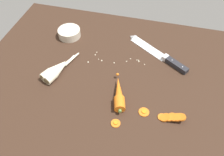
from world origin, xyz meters
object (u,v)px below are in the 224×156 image
at_px(carrot_slice_stack, 172,117).
at_px(carrot_slice_stray_near, 116,123).
at_px(chefs_knife, 155,52).
at_px(prep_bowl, 69,33).
at_px(parsnip_mid_right, 54,69).
at_px(whole_carrot, 119,94).
at_px(parsnip_front, 58,70).
at_px(parsnip_mid_left, 57,71).
at_px(carrot_slice_stray_mid, 144,112).

bearing_deg(carrot_slice_stack, carrot_slice_stray_near, -160.28).
xyz_separation_m(chefs_knife, prep_bowl, (-0.43, 0.02, 0.01)).
height_order(parsnip_mid_right, carrot_slice_stray_near, parsnip_mid_right).
bearing_deg(chefs_knife, carrot_slice_stray_near, -102.18).
relative_size(whole_carrot, prep_bowl, 1.74).
bearing_deg(chefs_knife, whole_carrot, -109.60).
bearing_deg(parsnip_front, carrot_slice_stray_near, -30.87).
bearing_deg(parsnip_mid_left, prep_bowl, 100.32).
bearing_deg(whole_carrot, parsnip_mid_right, 168.39).
height_order(carrot_slice_stack, prep_bowl, prep_bowl).
xyz_separation_m(whole_carrot, carrot_slice_stack, (0.21, -0.05, -0.01)).
height_order(carrot_slice_stray_near, prep_bowl, prep_bowl).
height_order(parsnip_front, parsnip_mid_left, same).
relative_size(parsnip_front, carrot_slice_stray_near, 4.88).
distance_m(whole_carrot, prep_bowl, 0.45).
bearing_deg(chefs_knife, parsnip_mid_right, -149.83).
xyz_separation_m(parsnip_mid_left, prep_bowl, (-0.05, 0.26, 0.00)).
distance_m(carrot_slice_stray_mid, prep_bowl, 0.56).
bearing_deg(carrot_slice_stack, whole_carrot, 166.96).
xyz_separation_m(chefs_knife, carrot_slice_stray_near, (-0.09, -0.41, -0.00)).
bearing_deg(carrot_slice_stray_near, prep_bowl, 128.73).
relative_size(chefs_knife, parsnip_mid_right, 1.58).
bearing_deg(parsnip_mid_right, carrot_slice_stray_near, -29.65).
relative_size(whole_carrot, parsnip_mid_right, 0.98).
height_order(carrot_slice_stack, carrot_slice_stray_near, carrot_slice_stack).
height_order(whole_carrot, carrot_slice_stray_mid, whole_carrot).
bearing_deg(carrot_slice_stack, parsnip_mid_right, 167.80).
bearing_deg(carrot_slice_stack, carrot_slice_stray_mid, 177.55).
xyz_separation_m(parsnip_mid_right, carrot_slice_stray_mid, (0.41, -0.11, -0.02)).
distance_m(whole_carrot, parsnip_front, 0.29).
height_order(whole_carrot, carrot_slice_stack, whole_carrot).
xyz_separation_m(chefs_knife, parsnip_mid_left, (-0.39, -0.24, 0.01)).
bearing_deg(parsnip_front, parsnip_mid_left, -74.55).
height_order(whole_carrot, parsnip_mid_left, whole_carrot).
xyz_separation_m(chefs_knife, carrot_slice_stack, (0.10, -0.34, 0.01)).
xyz_separation_m(parsnip_mid_left, carrot_slice_stack, (0.49, -0.10, -0.01)).
distance_m(parsnip_mid_right, carrot_slice_stray_mid, 0.42).
bearing_deg(parsnip_mid_right, parsnip_mid_left, -18.18).
bearing_deg(prep_bowl, carrot_slice_stray_mid, -39.25).
xyz_separation_m(whole_carrot, parsnip_front, (-0.28, 0.06, -0.00)).
bearing_deg(parsnip_mid_left, parsnip_front, 105.45).
xyz_separation_m(parsnip_mid_left, carrot_slice_stray_mid, (0.39, -0.10, -0.02)).
bearing_deg(whole_carrot, carrot_slice_stack, -13.04).
relative_size(whole_carrot, parsnip_front, 1.12).
distance_m(chefs_knife, parsnip_mid_left, 0.46).
height_order(chefs_knife, parsnip_mid_right, parsnip_mid_right).
bearing_deg(prep_bowl, carrot_slice_stray_near, -51.27).
height_order(chefs_knife, carrot_slice_stray_near, chefs_knife).
xyz_separation_m(parsnip_mid_left, carrot_slice_stray_near, (0.30, -0.17, -0.02)).
relative_size(carrot_slice_stray_near, carrot_slice_stray_mid, 0.87).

